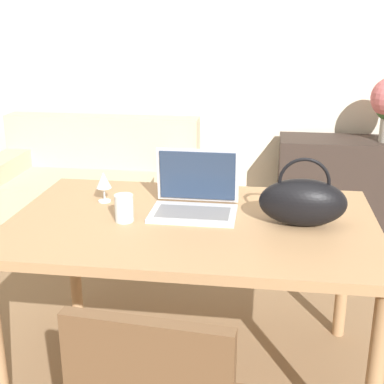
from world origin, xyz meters
TOP-DOWN VIEW (x-y plane):
  - wall_back at (0.00, 2.72)m, footprint 10.00×0.06m
  - dining_table at (0.04, 0.61)m, footprint 1.51×0.97m
  - couch at (-0.95, 2.27)m, footprint 1.52×0.79m
  - sideboard at (0.97, 2.42)m, footprint 1.09×0.40m
  - laptop at (0.03, 0.72)m, footprint 0.36×0.28m
  - drinking_glass at (-0.24, 0.55)m, footprint 0.08×0.08m
  - wine_glass at (-0.39, 0.77)m, footprint 0.07×0.07m
  - handbag at (0.48, 0.61)m, footprint 0.35×0.16m

SIDE VIEW (x-z plane):
  - couch at x=-0.95m, z-range -0.12..0.70m
  - sideboard at x=0.97m, z-range 0.00..0.72m
  - dining_table at x=0.04m, z-range 0.30..1.06m
  - drinking_glass at x=-0.24m, z-range 0.76..0.87m
  - laptop at x=0.03m, z-range 0.70..0.95m
  - wine_glass at x=-0.39m, z-range 0.78..0.92m
  - handbag at x=0.48m, z-range 0.72..1.00m
  - wall_back at x=0.00m, z-range 0.00..2.70m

